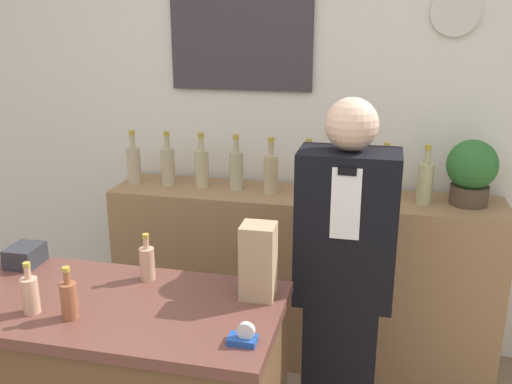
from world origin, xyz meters
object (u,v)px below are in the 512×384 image
at_px(shopkeeper, 343,287).
at_px(tape_dispenser, 244,337).
at_px(paper_bag, 258,261).
at_px(potted_plant, 472,170).

relative_size(shopkeeper, tape_dispenser, 17.66).
bearing_deg(paper_bag, potted_plant, 52.45).
bearing_deg(paper_bag, tape_dispenser, -85.57).
distance_m(shopkeeper, paper_bag, 0.54).
height_order(shopkeeper, paper_bag, shopkeeper).
xyz_separation_m(potted_plant, tape_dispenser, (-0.82, -1.41, -0.21)).
bearing_deg(tape_dispenser, potted_plant, 59.85).
bearing_deg(potted_plant, shopkeeper, -128.16).
height_order(shopkeeper, tape_dispenser, shopkeeper).
distance_m(paper_bag, tape_dispenser, 0.33).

